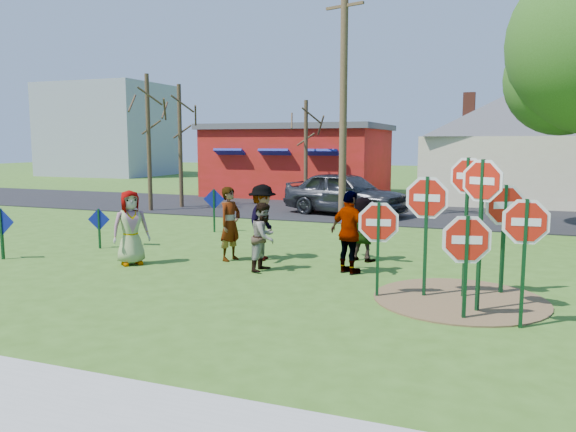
# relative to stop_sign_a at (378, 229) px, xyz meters

# --- Properties ---
(ground) EXTENTS (120.00, 120.00, 0.00)m
(ground) POSITION_rel_stop_sign_a_xyz_m (-3.00, 1.34, -1.31)
(ground) COLOR #375D1A
(ground) RESTS_ON ground
(sidewalk) EXTENTS (22.00, 1.80, 0.08)m
(sidewalk) POSITION_rel_stop_sign_a_xyz_m (-3.00, -5.86, -1.27)
(sidewalk) COLOR #9E9E99
(sidewalk) RESTS_ON ground
(road) EXTENTS (120.00, 7.50, 0.04)m
(road) POSITION_rel_stop_sign_a_xyz_m (-3.00, 12.84, -1.29)
(road) COLOR black
(road) RESTS_ON ground
(dirt_patch) EXTENTS (3.20, 3.20, 0.03)m
(dirt_patch) POSITION_rel_stop_sign_a_xyz_m (1.50, 0.34, -1.30)
(dirt_patch) COLOR brown
(dirt_patch) RESTS_ON ground
(red_building) EXTENTS (9.40, 7.69, 3.90)m
(red_building) POSITION_rel_stop_sign_a_xyz_m (-8.50, 19.33, 0.65)
(red_building) COLOR maroon
(red_building) RESTS_ON ground
(cream_house) EXTENTS (9.40, 9.40, 6.50)m
(cream_house) POSITION_rel_stop_sign_a_xyz_m (2.50, 19.34, 1.61)
(cream_house) COLOR beige
(cream_house) RESTS_ON ground
(distant_building) EXTENTS (10.00, 8.00, 8.00)m
(distant_building) POSITION_rel_stop_sign_a_xyz_m (-31.00, 31.34, 2.69)
(distant_building) COLOR #8C939E
(distant_building) RESTS_ON ground
(stop_sign_a) EXTENTS (1.03, 0.21, 1.97)m
(stop_sign_a) POSITION_rel_stop_sign_a_xyz_m (0.00, 0.00, 0.00)
(stop_sign_a) COLOR #103B1C
(stop_sign_a) RESTS_ON ground
(stop_sign_b) EXTENTS (0.89, 0.34, 2.79)m
(stop_sign_b) POSITION_rel_stop_sign_a_xyz_m (1.54, 0.55, 0.73)
(stop_sign_b) COLOR #103B1C
(stop_sign_b) RESTS_ON ground
(stop_sign_c) EXTENTS (0.92, 0.44, 2.79)m
(stop_sign_c) POSITION_rel_stop_sign_a_xyz_m (1.83, -0.32, 0.66)
(stop_sign_c) COLOR #103B1C
(stop_sign_c) RESTS_ON ground
(stop_sign_d) EXTENTS (0.96, 0.51, 2.28)m
(stop_sign_d) POSITION_rel_stop_sign_a_xyz_m (2.21, 1.08, 0.29)
(stop_sign_d) COLOR #103B1C
(stop_sign_d) RESTS_ON ground
(stop_sign_e) EXTENTS (1.07, 0.27, 1.90)m
(stop_sign_e) POSITION_rel_stop_sign_a_xyz_m (1.64, -0.83, -0.07)
(stop_sign_e) COLOR #103B1C
(stop_sign_e) RESTS_ON ground
(stop_sign_f) EXTENTS (0.98, 0.13, 2.20)m
(stop_sign_f) POSITION_rel_stop_sign_a_xyz_m (2.51, -0.96, 0.24)
(stop_sign_f) COLOR #103B1C
(stop_sign_f) RESTS_ON ground
(stop_sign_g) EXTENTS (1.09, 0.07, 2.45)m
(stop_sign_g) POSITION_rel_stop_sign_a_xyz_m (0.84, 0.34, 0.38)
(stop_sign_g) COLOR #103B1C
(stop_sign_g) RESTS_ON ground
(blue_diamond_a) EXTENTS (0.69, 0.17, 1.31)m
(blue_diamond_a) POSITION_rel_stop_sign_a_xyz_m (-9.58, 0.09, -0.51)
(blue_diamond_a) COLOR #103B1C
(blue_diamond_a) RESTS_ON ground
(blue_diamond_b) EXTENTS (0.60, 0.20, 1.12)m
(blue_diamond_b) POSITION_rel_stop_sign_a_xyz_m (-8.26, 2.15, -0.62)
(blue_diamond_b) COLOR #103B1C
(blue_diamond_b) RESTS_ON ground
(blue_diamond_c) EXTENTS (0.63, 0.10, 1.18)m
(blue_diamond_c) POSITION_rel_stop_sign_a_xyz_m (-7.71, 2.75, -0.58)
(blue_diamond_c) COLOR #103B1C
(blue_diamond_c) RESTS_ON ground
(blue_diamond_d) EXTENTS (0.66, 0.23, 1.44)m
(blue_diamond_d) POSITION_rel_stop_sign_a_xyz_m (-6.65, 5.84, -0.42)
(blue_diamond_d) COLOR #103B1C
(blue_diamond_d) RESTS_ON ground
(person_a) EXTENTS (1.01, 1.04, 1.80)m
(person_a) POSITION_rel_stop_sign_a_xyz_m (-6.15, 0.74, -0.41)
(person_a) COLOR #425997
(person_a) RESTS_ON ground
(person_b) EXTENTS (0.59, 0.76, 1.84)m
(person_b) POSITION_rel_stop_sign_a_xyz_m (-4.14, 2.03, -0.39)
(person_b) COLOR #256967
(person_b) RESTS_ON ground
(person_c) EXTENTS (0.65, 0.80, 1.57)m
(person_c) POSITION_rel_stop_sign_a_xyz_m (-2.90, 1.28, -0.52)
(person_c) COLOR brown
(person_c) RESTS_ON ground
(person_d) EXTENTS (0.85, 1.30, 1.90)m
(person_d) POSITION_rel_stop_sign_a_xyz_m (-3.42, 2.38, -0.36)
(person_d) COLOR #36363B
(person_d) RESTS_ON ground
(person_e) EXTENTS (1.19, 0.90, 1.87)m
(person_e) POSITION_rel_stop_sign_a_xyz_m (-0.99, 1.70, -0.37)
(person_e) COLOR #49315B
(person_e) RESTS_ON ground
(person_f) EXTENTS (1.57, 0.92, 1.61)m
(person_f) POSITION_rel_stop_sign_a_xyz_m (-1.03, 3.15, -0.51)
(person_f) COLOR #21582A
(person_f) RESTS_ON ground
(suv) EXTENTS (5.42, 3.20, 1.73)m
(suv) POSITION_rel_stop_sign_a_xyz_m (-3.72, 11.48, -0.41)
(suv) COLOR #2C2C31
(suv) RESTS_ON road
(utility_pole) EXTENTS (2.12, 0.77, 8.93)m
(utility_pole) POSITION_rel_stop_sign_a_xyz_m (-3.48, 10.09, 3.39)
(utility_pole) COLOR #4C3823
(utility_pole) RESTS_ON ground
(bare_tree_west) EXTENTS (1.80, 1.80, 5.47)m
(bare_tree_west) POSITION_rel_stop_sign_a_xyz_m (-11.34, 11.46, 2.23)
(bare_tree_west) COLOR #382819
(bare_tree_west) RESTS_ON ground
(bare_tree_east) EXTENTS (1.80, 1.80, 4.85)m
(bare_tree_east) POSITION_rel_stop_sign_a_xyz_m (-6.39, 14.30, 1.82)
(bare_tree_east) COLOR #382819
(bare_tree_east) RESTS_ON ground
(bare_tree_mid) EXTENTS (1.80, 1.80, 5.77)m
(bare_tree_mid) POSITION_rel_stop_sign_a_xyz_m (-11.90, 9.87, 2.42)
(bare_tree_mid) COLOR #382819
(bare_tree_mid) RESTS_ON ground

